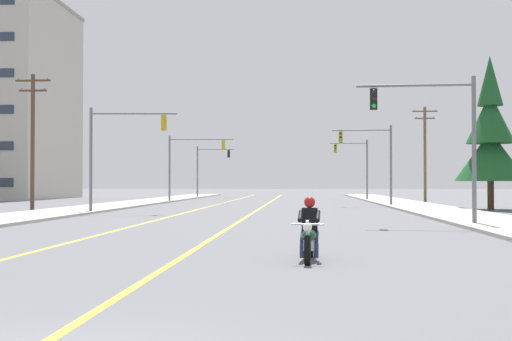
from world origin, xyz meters
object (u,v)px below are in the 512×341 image
(traffic_signal_near_right, at_px, (439,127))
(conifer_tree_right_verge_far, at_px, (490,139))
(traffic_signal_near_left, at_px, (116,143))
(traffic_signal_mid_right, at_px, (374,153))
(utility_pole_right_far, at_px, (425,151))
(traffic_signal_far_right, at_px, (357,161))
(traffic_signal_mid_left, at_px, (188,157))
(traffic_signal_far_left, at_px, (208,164))
(motorcycle_with_rider, at_px, (309,235))
(utility_pole_left_near, at_px, (33,137))

(traffic_signal_near_right, relative_size, conifer_tree_right_verge_far, 0.60)
(traffic_signal_near_left, distance_m, traffic_signal_mid_right, 21.25)
(utility_pole_right_far, bearing_deg, traffic_signal_far_right, 130.31)
(traffic_signal_mid_left, relative_size, traffic_signal_far_left, 1.00)
(traffic_signal_near_right, distance_m, traffic_signal_mid_left, 37.82)
(motorcycle_with_rider, height_order, conifer_tree_right_verge_far, conifer_tree_right_verge_far)
(traffic_signal_far_left, bearing_deg, traffic_signal_mid_right, -59.85)
(traffic_signal_mid_right, bearing_deg, traffic_signal_near_right, -89.67)
(conifer_tree_right_verge_far, bearing_deg, traffic_signal_mid_left, 144.03)
(traffic_signal_mid_left, bearing_deg, conifer_tree_right_verge_far, -35.97)
(traffic_signal_near_right, bearing_deg, utility_pole_left_near, 148.24)
(motorcycle_with_rider, relative_size, traffic_signal_far_right, 0.35)
(traffic_signal_near_left, bearing_deg, traffic_signal_mid_left, 89.06)
(utility_pole_left_near, bearing_deg, motorcycle_with_rider, -57.43)
(traffic_signal_mid_right, bearing_deg, utility_pole_left_near, -156.79)
(traffic_signal_mid_left, distance_m, traffic_signal_far_right, 17.68)
(traffic_signal_far_right, height_order, utility_pole_left_near, utility_pole_left_near)
(traffic_signal_mid_left, xyz_separation_m, traffic_signal_far_left, (-0.72, 18.78, -0.09))
(traffic_signal_mid_right, relative_size, traffic_signal_far_left, 1.00)
(traffic_signal_far_left, distance_m, utility_pole_right_far, 29.02)
(traffic_signal_mid_right, relative_size, traffic_signal_mid_left, 1.00)
(conifer_tree_right_verge_far, bearing_deg, traffic_signal_far_left, 123.79)
(traffic_signal_near_right, xyz_separation_m, utility_pole_left_near, (-23.05, 14.27, 0.66))
(motorcycle_with_rider, xyz_separation_m, traffic_signal_near_left, (-11.00, 23.71, 3.53))
(utility_pole_right_far, xyz_separation_m, conifer_tree_right_verge_far, (1.19, -17.23, -0.03))
(motorcycle_with_rider, xyz_separation_m, traffic_signal_far_right, (5.52, 54.51, 3.45))
(traffic_signal_near_left, bearing_deg, traffic_signal_near_right, -32.64)
(traffic_signal_near_right, bearing_deg, traffic_signal_far_right, 90.07)
(traffic_signal_mid_right, bearing_deg, traffic_signal_far_right, 89.71)
(traffic_signal_far_left, relative_size, utility_pole_left_near, 0.70)
(motorcycle_with_rider, bearing_deg, utility_pole_right_far, 76.80)
(traffic_signal_near_right, relative_size, traffic_signal_mid_right, 1.00)
(motorcycle_with_rider, relative_size, traffic_signal_mid_right, 0.35)
(traffic_signal_mid_right, distance_m, traffic_signal_far_right, 17.32)
(traffic_signal_far_left, bearing_deg, motorcycle_with_rider, -80.26)
(traffic_signal_near_right, xyz_separation_m, traffic_signal_far_right, (-0.05, 41.41, -0.07))
(motorcycle_with_rider, xyz_separation_m, utility_pole_left_near, (-17.48, 27.36, 4.17))
(motorcycle_with_rider, height_order, traffic_signal_far_right, traffic_signal_far_right)
(motorcycle_with_rider, height_order, traffic_signal_near_right, traffic_signal_near_right)
(motorcycle_with_rider, relative_size, utility_pole_right_far, 0.25)
(traffic_signal_mid_right, relative_size, conifer_tree_right_verge_far, 0.60)
(traffic_signal_near_left, height_order, traffic_signal_far_right, same)
(traffic_signal_near_right, xyz_separation_m, traffic_signal_mid_left, (-16.18, 34.18, 0.07))
(traffic_signal_mid_right, height_order, traffic_signal_far_left, same)
(utility_pole_left_near, relative_size, utility_pole_right_far, 1.01)
(conifer_tree_right_verge_far, bearing_deg, traffic_signal_near_right, -111.37)
(traffic_signal_far_right, bearing_deg, utility_pole_left_near, -130.28)
(traffic_signal_far_left, relative_size, utility_pole_right_far, 0.71)
(traffic_signal_mid_left, xyz_separation_m, conifer_tree_right_verge_far, (23.02, -16.71, 0.54))
(traffic_signal_near_right, height_order, utility_pole_right_far, utility_pole_right_far)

